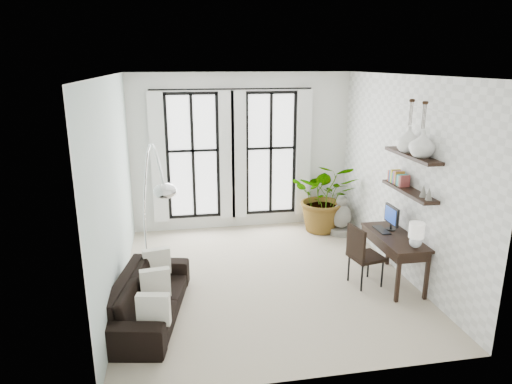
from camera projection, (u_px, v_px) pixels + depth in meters
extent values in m
plane|color=#BFAF98|center=(265.00, 278.00, 7.43)|extent=(5.00, 5.00, 0.00)
plane|color=white|center=(267.00, 75.00, 6.55)|extent=(5.00, 5.00, 0.00)
plane|color=silver|center=(114.00, 190.00, 6.60)|extent=(0.00, 5.00, 5.00)
plane|color=white|center=(402.00, 177.00, 7.37)|extent=(0.00, 5.00, 5.00)
plane|color=white|center=(242.00, 152.00, 9.35)|extent=(4.50, 0.00, 4.50)
cube|color=white|center=(193.00, 157.00, 9.17)|extent=(1.00, 0.02, 2.50)
cube|color=white|center=(158.00, 159.00, 8.96)|extent=(0.30, 0.04, 2.60)
cube|color=white|center=(227.00, 156.00, 9.19)|extent=(0.30, 0.04, 2.60)
cube|color=white|center=(271.00, 154.00, 9.44)|extent=(1.00, 0.02, 2.50)
cube|color=white|center=(239.00, 156.00, 9.23)|extent=(0.30, 0.04, 2.60)
cube|color=white|center=(304.00, 154.00, 9.46)|extent=(0.30, 0.04, 2.60)
cylinder|color=black|center=(232.00, 89.00, 8.85)|extent=(3.20, 0.03, 0.03)
cube|color=black|center=(409.00, 191.00, 6.90)|extent=(0.25, 1.30, 0.05)
cube|color=black|center=(412.00, 155.00, 6.75)|extent=(0.25, 1.30, 0.05)
cube|color=#B2462C|center=(393.00, 175.00, 7.39)|extent=(0.16, 0.04, 0.18)
cube|color=#3260B2|center=(394.00, 176.00, 7.35)|extent=(0.16, 0.04, 0.18)
cube|color=yellow|center=(395.00, 177.00, 7.31)|extent=(0.16, 0.04, 0.18)
cube|color=#36A263|center=(397.00, 177.00, 7.26)|extent=(0.16, 0.04, 0.18)
cube|color=purple|center=(398.00, 178.00, 7.22)|extent=(0.16, 0.04, 0.18)
cube|color=#C9892C|center=(399.00, 179.00, 7.18)|extent=(0.16, 0.04, 0.18)
cube|color=#4B4B4B|center=(401.00, 179.00, 7.14)|extent=(0.16, 0.04, 0.18)
cube|color=#36BFBC|center=(402.00, 180.00, 7.09)|extent=(0.16, 0.04, 0.18)
cube|color=tan|center=(403.00, 181.00, 7.05)|extent=(0.16, 0.04, 0.18)
cube|color=brown|center=(405.00, 181.00, 7.01)|extent=(0.16, 0.04, 0.18)
cone|color=gray|center=(423.00, 191.00, 6.49)|extent=(0.10, 0.10, 0.18)
cone|color=gray|center=(429.00, 194.00, 6.35)|extent=(0.10, 0.10, 0.18)
imported|color=black|center=(149.00, 297.00, 6.22)|extent=(1.18, 2.18, 0.60)
cube|color=silver|center=(154.00, 309.00, 5.52)|extent=(0.40, 0.12, 0.40)
cube|color=silver|center=(155.00, 283.00, 6.18)|extent=(0.40, 0.12, 0.40)
cube|color=silver|center=(157.00, 261.00, 6.84)|extent=(0.40, 0.12, 0.40)
imported|color=#2D7228|center=(325.00, 197.00, 9.31)|extent=(1.66, 1.56, 1.47)
cube|color=black|center=(395.00, 237.00, 7.08)|extent=(0.56, 1.33, 0.04)
cube|color=black|center=(393.00, 243.00, 7.10)|extent=(0.51, 1.27, 0.12)
cube|color=black|center=(398.00, 279.00, 6.56)|extent=(0.05, 0.05, 0.74)
cube|color=black|center=(427.00, 276.00, 6.64)|extent=(0.05, 0.05, 0.74)
cube|color=black|center=(364.00, 246.00, 7.73)|extent=(0.05, 0.05, 0.74)
cube|color=black|center=(389.00, 244.00, 7.80)|extent=(0.05, 0.05, 0.74)
cube|color=black|center=(392.00, 215.00, 7.25)|extent=(0.04, 0.42, 0.30)
cube|color=navy|center=(390.00, 215.00, 7.25)|extent=(0.00, 0.36, 0.24)
cube|color=black|center=(382.00, 230.00, 7.29)|extent=(0.15, 0.40, 0.02)
sphere|color=silver|center=(415.00, 242.00, 6.57)|extent=(0.18, 0.18, 0.18)
cylinder|color=white|center=(417.00, 230.00, 6.52)|extent=(0.22, 0.22, 0.22)
cube|color=black|center=(366.00, 257.00, 7.10)|extent=(0.54, 0.54, 0.05)
cube|color=black|center=(356.00, 243.00, 6.95)|extent=(0.13, 0.46, 0.51)
cylinder|color=black|center=(359.00, 278.00, 6.96)|extent=(0.03, 0.03, 0.43)
cylinder|color=black|center=(381.00, 276.00, 7.02)|extent=(0.03, 0.03, 0.43)
cylinder|color=black|center=(350.00, 267.00, 7.31)|extent=(0.03, 0.03, 0.43)
cylinder|color=black|center=(371.00, 265.00, 7.37)|extent=(0.03, 0.03, 0.43)
cylinder|color=silver|center=(148.00, 266.00, 7.73)|extent=(0.34, 0.34, 0.10)
cylinder|color=silver|center=(146.00, 240.00, 7.60)|extent=(0.03, 0.03, 0.96)
ellipsoid|color=silver|center=(165.00, 191.00, 5.91)|extent=(0.31, 0.31, 0.20)
cylinder|color=gray|center=(340.00, 231.00, 9.30)|extent=(0.45, 0.45, 0.14)
ellipsoid|color=gray|center=(341.00, 216.00, 9.21)|extent=(0.41, 0.41, 0.50)
sphere|color=gray|center=(342.00, 201.00, 9.13)|extent=(0.23, 0.23, 0.23)
imported|color=white|center=(422.00, 144.00, 6.46)|extent=(0.37, 0.37, 0.38)
imported|color=white|center=(409.00, 139.00, 6.83)|extent=(0.37, 0.37, 0.38)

